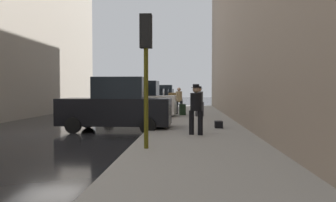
{
  "coord_description": "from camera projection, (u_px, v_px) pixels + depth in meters",
  "views": [
    {
      "loc": [
        5.62,
        -12.66,
        1.75
      ],
      "look_at": [
        4.59,
        4.44,
        1.14
      ],
      "focal_mm": 35.0,
      "sensor_mm": 36.0,
      "label": 1
    }
  ],
  "objects": [
    {
      "name": "rolling_suitcase",
      "position": [
        182.0,
        109.0,
        20.47
      ],
      "size": [
        0.43,
        0.6,
        1.04
      ],
      "color": "black",
      "rests_on": "sidewalk"
    },
    {
      "name": "parked_bronze_suv",
      "position": [
        162.0,
        95.0,
        38.02
      ],
      "size": [
        4.6,
        2.06,
        2.25
      ],
      "color": "brown",
      "rests_on": "ground_plane"
    },
    {
      "name": "pedestrian_with_fedora",
      "position": [
        196.0,
        107.0,
        11.46
      ],
      "size": [
        0.53,
        0.5,
        1.78
      ],
      "color": "black",
      "rests_on": "sidewalk"
    },
    {
      "name": "sidewalk",
      "position": [
        197.0,
        132.0,
        12.66
      ],
      "size": [
        4.0,
        40.0,
        0.15
      ],
      "primitive_type": "cube",
      "color": "gray",
      "rests_on": "ground_plane"
    },
    {
      "name": "pedestrian_with_beanie",
      "position": [
        200.0,
        100.0,
        19.31
      ],
      "size": [
        0.51,
        0.43,
        1.78
      ],
      "color": "#333338",
      "rests_on": "sidewalk"
    },
    {
      "name": "fire_hydrant",
      "position": [
        166.0,
        112.0,
        17.75
      ],
      "size": [
        0.42,
        0.22,
        0.7
      ],
      "color": "red",
      "rests_on": "sidewalk"
    },
    {
      "name": "ground_plane",
      "position": [
        46.0,
        133.0,
        13.02
      ],
      "size": [
        120.0,
        120.0,
        0.0
      ],
      "primitive_type": "plane",
      "color": "black"
    },
    {
      "name": "parked_silver_sedan",
      "position": [
        165.0,
        96.0,
        43.74
      ],
      "size": [
        4.23,
        2.12,
        1.79
      ],
      "color": "#B7BABF",
      "rests_on": "ground_plane"
    },
    {
      "name": "duffel_bag",
      "position": [
        219.0,
        124.0,
        13.58
      ],
      "size": [
        0.32,
        0.44,
        0.28
      ],
      "color": "black",
      "rests_on": "sidewalk"
    },
    {
      "name": "pedestrian_in_tan_coat",
      "position": [
        179.0,
        99.0,
        21.22
      ],
      "size": [
        0.51,
        0.43,
        1.71
      ],
      "color": "black",
      "rests_on": "sidewalk"
    },
    {
      "name": "parked_dark_green_sedan",
      "position": [
        157.0,
        99.0,
        31.61
      ],
      "size": [
        4.25,
        2.15,
        1.79
      ],
      "color": "#193828",
      "rests_on": "ground_plane"
    },
    {
      "name": "parked_gray_coupe",
      "position": [
        150.0,
        101.0,
        25.63
      ],
      "size": [
        4.22,
        2.1,
        1.79
      ],
      "color": "slate",
      "rests_on": "ground_plane"
    },
    {
      "name": "parked_black_suv",
      "position": [
        117.0,
        106.0,
        13.73
      ],
      "size": [
        4.63,
        2.13,
        2.25
      ],
      "color": "black",
      "rests_on": "ground_plane"
    },
    {
      "name": "parked_white_van",
      "position": [
        138.0,
        101.0,
        19.65
      ],
      "size": [
        4.67,
        2.2,
        2.25
      ],
      "color": "silver",
      "rests_on": "ground_plane"
    },
    {
      "name": "traffic_light",
      "position": [
        146.0,
        52.0,
        8.77
      ],
      "size": [
        0.32,
        0.32,
        3.6
      ],
      "color": "#514C0F",
      "rests_on": "sidewalk"
    }
  ]
}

